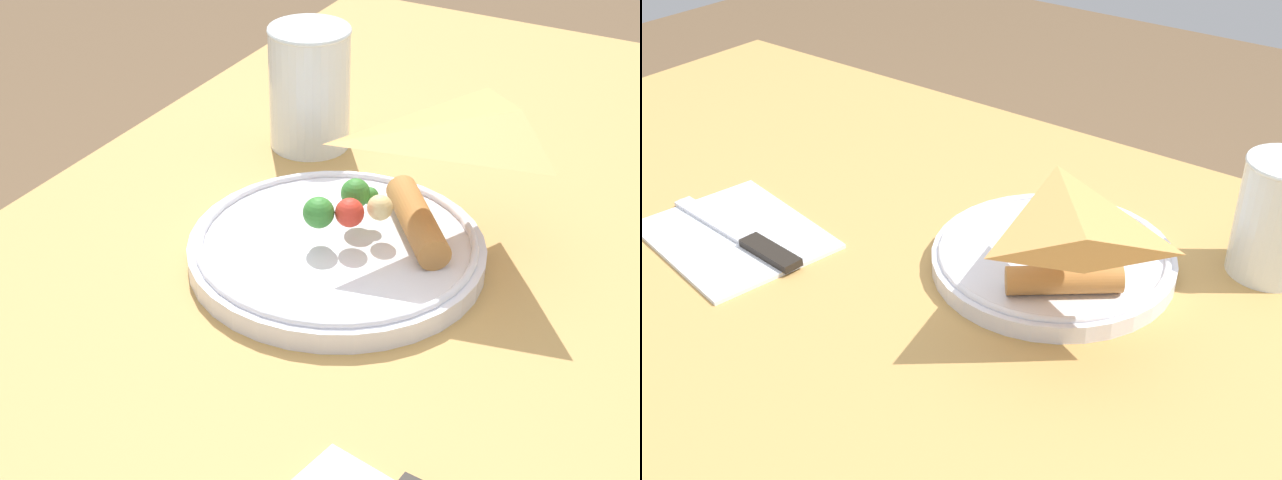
% 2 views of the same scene
% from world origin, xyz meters
% --- Properties ---
extents(dining_table, '(1.25, 0.69, 0.71)m').
position_xyz_m(dining_table, '(0.00, 0.00, 0.61)').
color(dining_table, tan).
rests_on(dining_table, ground_plane).
extents(plate_pizza, '(0.22, 0.22, 0.05)m').
position_xyz_m(plate_pizza, '(-0.08, -0.08, 0.73)').
color(plate_pizza, white).
rests_on(plate_pizza, dining_table).
extents(milk_glass, '(0.07, 0.07, 0.11)m').
position_xyz_m(milk_glass, '(-0.24, -0.19, 0.76)').
color(milk_glass, white).
rests_on(milk_glass, dining_table).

